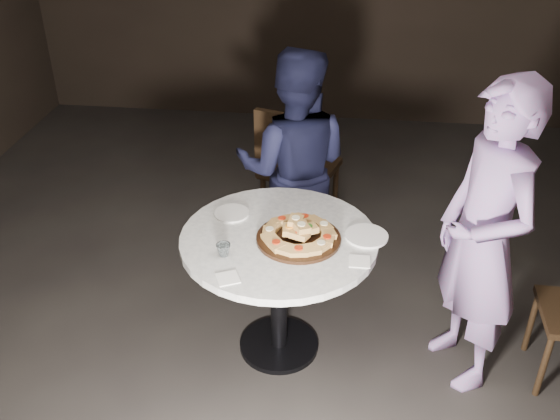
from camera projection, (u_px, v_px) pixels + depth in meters
The scene contains 12 objects.
floor at pixel (300, 353), 3.60m from camera, with size 7.00×7.00×0.00m, color black.
table at pixel (279, 259), 3.32m from camera, with size 1.17×1.17×0.78m.
serving_board at pixel (299, 238), 3.21m from camera, with size 0.44×0.44×0.02m, color black.
focaccia_pile at pixel (299, 232), 3.19m from camera, with size 0.39×0.39×0.10m.
plate_left at pixel (232, 213), 3.43m from camera, with size 0.19×0.19×0.01m, color white.
plate_right at pixel (367, 236), 3.24m from camera, with size 0.23×0.23×0.01m, color white.
water_glass at pixel (223, 250), 3.08m from camera, with size 0.07×0.07×0.07m, color silver.
napkin_near at pixel (228, 278), 2.94m from camera, with size 0.10×0.10×0.01m, color white.
napkin_far at pixel (360, 261), 3.05m from camera, with size 0.10×0.10×0.01m, color white.
chair_far at pixel (295, 165), 4.36m from camera, with size 0.60×0.62×1.01m.
diner_navy at pixel (294, 168), 3.91m from camera, with size 0.75×0.59×1.55m, color black.
diner_teal at pixel (483, 241), 3.08m from camera, with size 0.62×0.41×1.70m, color #866CA6.
Camera 1 is at (0.20, -2.64, 2.59)m, focal length 40.00 mm.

